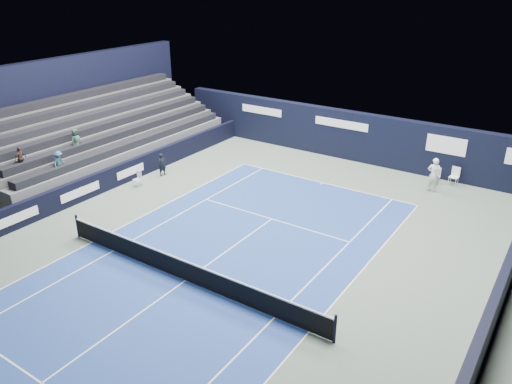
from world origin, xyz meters
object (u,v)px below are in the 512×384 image
Objects in this scene: folding_chair_back_b at (455,175)px; tennis_net at (185,270)px; folding_chair_back_a at (437,174)px; line_judge_chair at (138,178)px; tennis_player at (434,175)px.

tennis_net is at bearing -106.00° from folding_chair_back_b.
line_judge_chair is at bearing -154.43° from folding_chair_back_a.
folding_chair_back_b reaches higher than line_judge_chair.
folding_chair_back_b is at bearing 68.23° from tennis_net.
tennis_player reaches higher than folding_chair_back_a.
tennis_player is (0.14, -1.40, 0.46)m from folding_chair_back_a.
folding_chair_back_a is 1.48m from tennis_player.
tennis_net is 6.72× the size of tennis_player.
tennis_net is (-6.30, -15.78, -0.09)m from folding_chair_back_b.
tennis_net is at bearing -111.18° from tennis_player.
folding_chair_back_a is at bearing 95.66° from tennis_player.
tennis_player reaches higher than folding_chair_back_b.
tennis_player is (-0.79, -1.56, 0.36)m from folding_chair_back_b.
line_judge_chair is 10.21m from tennis_net.
line_judge_chair is 16.35m from tennis_player.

